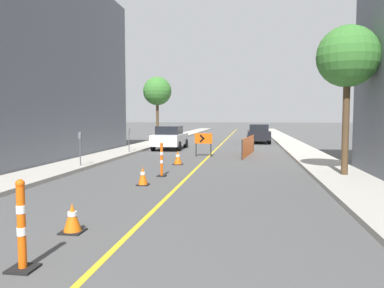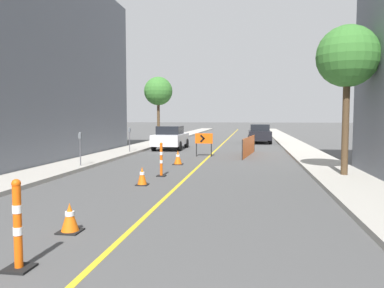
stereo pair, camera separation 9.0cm
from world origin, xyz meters
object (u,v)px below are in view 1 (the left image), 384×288
(traffic_cone_fourth, at_px, (178,158))
(street_tree_left_near, at_px, (157,91))
(traffic_cone_second, at_px, (72,218))
(parked_car_curb_mid, at_px, (259,134))
(delineator_post_rear, at_px, (162,162))
(parking_meter_near_curb, at_px, (80,142))
(delineator_post_front, at_px, (22,230))
(arrow_barricade_primary, at_px, (203,140))
(parked_car_curb_near, at_px, (170,138))
(street_tree_right_near, at_px, (348,58))
(traffic_cone_third, at_px, (143,176))
(parking_meter_far_curb, at_px, (129,135))

(traffic_cone_fourth, xyz_separation_m, street_tree_left_near, (-4.59, 14.57, 4.07))
(traffic_cone_second, height_order, parked_car_curb_mid, parked_car_curb_mid)
(delineator_post_rear, height_order, parking_meter_near_curb, parking_meter_near_curb)
(delineator_post_front, distance_m, parked_car_curb_mid, 27.59)
(delineator_post_rear, bearing_deg, arrow_barricade_primary, 84.44)
(arrow_barricade_primary, relative_size, parked_car_curb_near, 0.30)
(parked_car_curb_near, height_order, street_tree_left_near, street_tree_left_near)
(delineator_post_rear, height_order, street_tree_right_near, street_tree_right_near)
(traffic_cone_second, height_order, street_tree_left_near, street_tree_left_near)
(traffic_cone_third, bearing_deg, delineator_post_front, -88.59)
(traffic_cone_third, bearing_deg, traffic_cone_fourth, 88.59)
(traffic_cone_second, distance_m, arrow_barricade_primary, 14.05)
(arrow_barricade_primary, relative_size, street_tree_right_near, 0.25)
(arrow_barricade_primary, distance_m, parking_meter_near_curb, 7.34)
(parked_car_curb_mid, bearing_deg, parking_meter_near_curb, -115.37)
(traffic_cone_third, bearing_deg, street_tree_left_near, 102.61)
(traffic_cone_fourth, xyz_separation_m, parking_meter_near_curb, (-3.82, -2.08, 0.82))
(delineator_post_front, height_order, street_tree_left_near, street_tree_left_near)
(delineator_post_rear, relative_size, parked_car_curb_near, 0.29)
(traffic_cone_second, distance_m, traffic_cone_third, 5.01)
(delineator_post_rear, relative_size, parking_meter_far_curb, 0.88)
(arrow_barricade_primary, bearing_deg, parking_meter_near_curb, -129.18)
(traffic_cone_second, bearing_deg, parking_meter_far_curb, 104.20)
(arrow_barricade_primary, height_order, street_tree_left_near, street_tree_left_near)
(traffic_cone_third, relative_size, parking_meter_far_curb, 0.42)
(parking_meter_near_curb, relative_size, street_tree_right_near, 0.27)
(parked_car_curb_near, relative_size, parking_meter_near_curb, 3.02)
(traffic_cone_second, bearing_deg, street_tree_left_near, 100.26)
(arrow_barricade_primary, distance_m, parking_meter_far_curb, 4.64)
(traffic_cone_third, height_order, street_tree_right_near, street_tree_right_near)
(delineator_post_rear, bearing_deg, delineator_post_front, -90.13)
(street_tree_left_near, bearing_deg, parked_car_curb_near, -69.12)
(parking_meter_far_curb, xyz_separation_m, street_tree_right_near, (10.48, -7.38, 3.14))
(traffic_cone_second, xyz_separation_m, delineator_post_rear, (0.13, 6.87, 0.27))
(parking_meter_near_curb, distance_m, street_tree_left_near, 16.99)
(arrow_barricade_primary, xyz_separation_m, street_tree_left_near, (-5.34, 10.91, 3.45))
(traffic_cone_second, xyz_separation_m, delineator_post_front, (0.11, -1.77, 0.30))
(traffic_cone_third, relative_size, parked_car_curb_near, 0.14)
(traffic_cone_fourth, relative_size, parking_meter_near_curb, 0.46)
(delineator_post_front, height_order, parking_meter_far_curb, parking_meter_far_curb)
(delineator_post_front, xyz_separation_m, parking_meter_far_curb, (-3.85, 16.56, 0.57))
(parking_meter_near_curb, bearing_deg, traffic_cone_third, -41.50)
(traffic_cone_third, xyz_separation_m, parking_meter_near_curb, (-3.68, 3.26, 0.85))
(delineator_post_rear, bearing_deg, parked_car_curb_mid, 77.90)
(parked_car_curb_near, bearing_deg, street_tree_left_near, 110.70)
(delineator_post_front, relative_size, delineator_post_rear, 1.05)
(arrow_barricade_primary, bearing_deg, delineator_post_rear, -96.23)
(traffic_cone_second, height_order, parking_meter_near_curb, parking_meter_near_curb)
(traffic_cone_second, bearing_deg, traffic_cone_third, 90.65)
(traffic_cone_second, distance_m, street_tree_left_near, 25.66)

